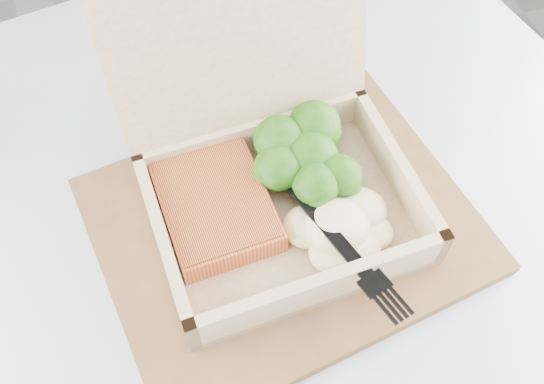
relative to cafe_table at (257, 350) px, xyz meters
name	(u,v)px	position (x,y,z in m)	size (l,w,h in m)	color
cafe_table	(257,350)	(0.00, 0.00, 0.00)	(0.97, 0.97, 0.75)	black
serving_tray	(284,225)	(0.04, 0.04, 0.20)	(0.32, 0.26, 0.01)	brown
takeout_container	(270,156)	(0.04, 0.07, 0.26)	(0.23, 0.23, 0.21)	tan
salmon_fillet	(215,205)	(-0.01, 0.06, 0.23)	(0.09, 0.12, 0.02)	#D9582A
broccoli_pile	(310,160)	(0.08, 0.07, 0.24)	(0.11, 0.11, 0.04)	#3C781A
mashed_potatoes	(336,227)	(0.08, 0.00, 0.23)	(0.09, 0.08, 0.03)	#F9ECA1
plastic_fork	(313,210)	(0.06, 0.02, 0.24)	(0.05, 0.16, 0.01)	black
receipt	(210,102)	(0.02, 0.21, 0.19)	(0.08, 0.14, 0.00)	silver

